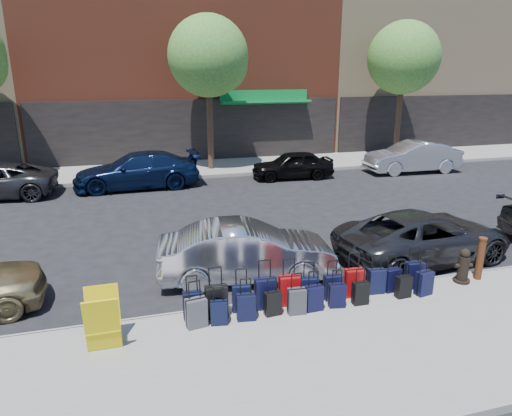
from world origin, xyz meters
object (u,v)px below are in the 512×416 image
object	(u,v)px
display_rack	(103,320)
car_far_3	(412,157)
car_near_1	(247,252)
car_far_2	(292,165)
fire_hydrant	(463,267)
car_far_1	(137,170)
tree_right	(406,60)
bollard	(480,258)
tree_center	(211,59)
car_near_2	(424,236)
suitcase_front_5	(309,290)

from	to	relation	value
display_rack	car_far_3	distance (m)	18.52
display_rack	car_near_1	distance (m)	3.96
car_far_2	fire_hydrant	bearing A→B (deg)	3.31
car_far_1	car_far_2	xyz separation A→B (m)	(7.04, -0.11, -0.12)
tree_right	car_far_1	distance (m)	15.26
tree_right	car_far_1	size ratio (longest dim) A/B	1.38
bollard	car_far_1	xyz separation A→B (m)	(-7.40, 11.80, 0.09)
car_far_2	tree_center	bearing A→B (deg)	-125.27
display_rack	tree_center	bearing A→B (deg)	71.82
tree_right	fire_hydrant	world-z (taller)	tree_right
display_rack	bollard	bearing A→B (deg)	3.16
display_rack	car_far_2	distance (m)	14.59
tree_right	bollard	bearing A→B (deg)	-115.76
car_near_1	car_far_1	distance (m)	10.25
car_near_1	car_near_2	size ratio (longest dim) A/B	0.89
bollard	car_near_1	xyz separation A→B (m)	(-5.15, 1.80, 0.02)
display_rack	car_near_1	bearing A→B (deg)	35.32
car_near_2	display_rack	bearing A→B (deg)	98.80
fire_hydrant	car_near_2	distance (m)	1.70
car_far_1	car_far_2	bearing A→B (deg)	87.94
car_near_1	car_far_1	xyz separation A→B (m)	(-2.25, 9.99, 0.07)
car_far_2	display_rack	bearing A→B (deg)	-29.42
fire_hydrant	car_near_1	distance (m)	5.02
tree_center	car_far_2	size ratio (longest dim) A/B	1.92
fire_hydrant	car_far_1	size ratio (longest dim) A/B	0.16
bollard	car_near_1	distance (m)	5.46
fire_hydrant	car_far_3	distance (m)	13.04
car_near_1	fire_hydrant	bearing A→B (deg)	-104.62
fire_hydrant	tree_right	bearing A→B (deg)	72.67
suitcase_front_5	bollard	size ratio (longest dim) A/B	0.89
suitcase_front_5	car_near_1	xyz separation A→B (m)	(-0.87, 1.80, 0.26)
suitcase_front_5	car_near_1	bearing A→B (deg)	126.67
tree_center	fire_hydrant	world-z (taller)	tree_center
tree_right	car_near_1	xyz separation A→B (m)	(-12.06, -12.51, -4.72)
tree_center	suitcase_front_5	distance (m)	15.17
tree_center	tree_right	xyz separation A→B (m)	(10.50, 0.00, 0.00)
car_far_1	car_far_3	world-z (taller)	car_far_3
bollard	car_near_2	world-z (taller)	car_near_2
fire_hydrant	bollard	bearing A→B (deg)	14.54
suitcase_front_5	car_far_2	world-z (taller)	car_far_2
suitcase_front_5	car_near_2	world-z (taller)	car_near_2
bollard	car_far_3	bearing A→B (deg)	62.81
tree_right	car_far_3	bearing A→B (deg)	-109.94
display_rack	car_far_1	size ratio (longest dim) A/B	0.20
tree_center	bollard	distance (m)	15.50
fire_hydrant	car_far_1	world-z (taller)	car_far_1
tree_center	car_far_3	world-z (taller)	tree_center
suitcase_front_5	car_near_1	distance (m)	2.01
tree_center	car_far_1	xyz separation A→B (m)	(-3.81, -2.52, -4.65)
fire_hydrant	car_near_2	bearing A→B (deg)	95.64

